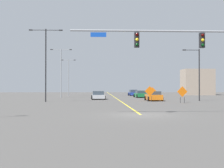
{
  "coord_description": "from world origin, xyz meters",
  "views": [
    {
      "loc": [
        -2.87,
        -20.13,
        1.93
      ],
      "look_at": [
        -0.53,
        34.98,
        2.54
      ],
      "focal_mm": 46.42,
      "sensor_mm": 36.0,
      "label": 1
    }
  ],
  "objects_px": {
    "car_orange_mid": "(154,96)",
    "car_green_near": "(140,94)",
    "street_lamp_mid_left": "(46,59)",
    "construction_sign_right_shoulder": "(152,92)",
    "traffic_signal_assembly": "(198,46)",
    "street_lamp_mid_right": "(68,74)",
    "street_lamp_near_right": "(61,69)",
    "car_blue_passing": "(133,93)",
    "construction_sign_median_far": "(182,92)",
    "street_lamp_far_right": "(198,72)",
    "car_silver_distant": "(98,95)",
    "construction_sign_right_lane": "(150,92)"
  },
  "relations": [
    {
      "from": "traffic_signal_assembly",
      "to": "street_lamp_mid_right",
      "type": "xyz_separation_m",
      "value": [
        -13.86,
        43.92,
        -0.06
      ]
    },
    {
      "from": "street_lamp_mid_right",
      "to": "construction_sign_median_far",
      "type": "distance_m",
      "value": 33.87
    },
    {
      "from": "construction_sign_median_far",
      "to": "construction_sign_right_shoulder",
      "type": "height_order",
      "value": "construction_sign_median_far"
    },
    {
      "from": "traffic_signal_assembly",
      "to": "street_lamp_mid_left",
      "type": "relative_size",
      "value": 1.46
    },
    {
      "from": "traffic_signal_assembly",
      "to": "construction_sign_right_shoulder",
      "type": "bearing_deg",
      "value": 86.97
    },
    {
      "from": "car_blue_passing",
      "to": "construction_sign_median_far",
      "type": "bearing_deg",
      "value": -85.42
    },
    {
      "from": "street_lamp_mid_right",
      "to": "street_lamp_near_right",
      "type": "bearing_deg",
      "value": -90.69
    },
    {
      "from": "street_lamp_far_right",
      "to": "car_blue_passing",
      "type": "xyz_separation_m",
      "value": [
        -6.15,
        25.71,
        -3.47
      ]
    },
    {
      "from": "street_lamp_near_right",
      "to": "car_silver_distant",
      "type": "height_order",
      "value": "street_lamp_near_right"
    },
    {
      "from": "car_orange_mid",
      "to": "street_lamp_near_right",
      "type": "bearing_deg",
      "value": 141.76
    },
    {
      "from": "street_lamp_near_right",
      "to": "car_blue_passing",
      "type": "distance_m",
      "value": 20.07
    },
    {
      "from": "car_green_near",
      "to": "construction_sign_right_shoulder",
      "type": "bearing_deg",
      "value": -85.37
    },
    {
      "from": "street_lamp_far_right",
      "to": "street_lamp_mid_right",
      "type": "bearing_deg",
      "value": 130.74
    },
    {
      "from": "street_lamp_near_right",
      "to": "car_blue_passing",
      "type": "relative_size",
      "value": 2.05
    },
    {
      "from": "street_lamp_mid_left",
      "to": "car_green_near",
      "type": "relative_size",
      "value": 2.1
    },
    {
      "from": "construction_sign_right_shoulder",
      "to": "car_orange_mid",
      "type": "bearing_deg",
      "value": -97.83
    },
    {
      "from": "street_lamp_far_right",
      "to": "construction_sign_median_far",
      "type": "relative_size",
      "value": 3.57
    },
    {
      "from": "traffic_signal_assembly",
      "to": "car_orange_mid",
      "type": "xyz_separation_m",
      "value": [
        0.76,
        21.1,
        -4.17
      ]
    },
    {
      "from": "street_lamp_far_right",
      "to": "street_lamp_near_right",
      "type": "xyz_separation_m",
      "value": [
        -20.8,
        12.8,
        1.14
      ]
    },
    {
      "from": "street_lamp_far_right",
      "to": "street_lamp_mid_left",
      "type": "xyz_separation_m",
      "value": [
        -20.86,
        -1.77,
        1.53
      ]
    },
    {
      "from": "traffic_signal_assembly",
      "to": "car_green_near",
      "type": "bearing_deg",
      "value": 88.9
    },
    {
      "from": "street_lamp_mid_right",
      "to": "car_blue_passing",
      "type": "bearing_deg",
      "value": 6.78
    },
    {
      "from": "street_lamp_mid_left",
      "to": "construction_sign_right_lane",
      "type": "bearing_deg",
      "value": -0.38
    },
    {
      "from": "street_lamp_mid_left",
      "to": "construction_sign_median_far",
      "type": "bearing_deg",
      "value": -10.99
    },
    {
      "from": "street_lamp_mid_right",
      "to": "construction_sign_right_shoulder",
      "type": "height_order",
      "value": "street_lamp_mid_right"
    },
    {
      "from": "street_lamp_mid_left",
      "to": "car_silver_distant",
      "type": "distance_m",
      "value": 11.67
    },
    {
      "from": "car_silver_distant",
      "to": "car_green_near",
      "type": "relative_size",
      "value": 0.86
    },
    {
      "from": "traffic_signal_assembly",
      "to": "street_lamp_near_right",
      "type": "xyz_separation_m",
      "value": [
        -13.99,
        32.73,
        0.44
      ]
    },
    {
      "from": "car_green_near",
      "to": "traffic_signal_assembly",
      "type": "bearing_deg",
      "value": -91.1
    },
    {
      "from": "street_lamp_far_right",
      "to": "construction_sign_right_shoulder",
      "type": "height_order",
      "value": "street_lamp_far_right"
    },
    {
      "from": "street_lamp_near_right",
      "to": "car_green_near",
      "type": "distance_m",
      "value": 15.4
    },
    {
      "from": "car_blue_passing",
      "to": "construction_sign_right_shoulder",
      "type": "bearing_deg",
      "value": -88.09
    },
    {
      "from": "street_lamp_mid_right",
      "to": "car_green_near",
      "type": "distance_m",
      "value": 18.17
    },
    {
      "from": "traffic_signal_assembly",
      "to": "car_green_near",
      "type": "xyz_separation_m",
      "value": [
        0.65,
        33.8,
        -4.21
      ]
    },
    {
      "from": "car_silver_distant",
      "to": "car_blue_passing",
      "type": "bearing_deg",
      "value": 67.99
    },
    {
      "from": "car_orange_mid",
      "to": "car_silver_distant",
      "type": "bearing_deg",
      "value": 147.55
    },
    {
      "from": "car_orange_mid",
      "to": "car_green_near",
      "type": "xyz_separation_m",
      "value": [
        -0.12,
        12.7,
        -0.03
      ]
    },
    {
      "from": "street_lamp_far_right",
      "to": "car_green_near",
      "type": "bearing_deg",
      "value": 113.93
    },
    {
      "from": "construction_sign_right_lane",
      "to": "car_orange_mid",
      "type": "distance_m",
      "value": 3.29
    },
    {
      "from": "car_silver_distant",
      "to": "car_green_near",
      "type": "distance_m",
      "value": 10.96
    },
    {
      "from": "street_lamp_mid_right",
      "to": "car_silver_distant",
      "type": "height_order",
      "value": "street_lamp_mid_right"
    },
    {
      "from": "traffic_signal_assembly",
      "to": "car_blue_passing",
      "type": "xyz_separation_m",
      "value": [
        0.66,
        45.65,
        -4.17
      ]
    },
    {
      "from": "traffic_signal_assembly",
      "to": "car_orange_mid",
      "type": "bearing_deg",
      "value": 87.93
    },
    {
      "from": "car_silver_distant",
      "to": "construction_sign_right_lane",
      "type": "bearing_deg",
      "value": -49.61
    },
    {
      "from": "street_lamp_mid_left",
      "to": "construction_sign_right_shoulder",
      "type": "relative_size",
      "value": 4.88
    },
    {
      "from": "construction_sign_right_shoulder",
      "to": "car_blue_passing",
      "type": "bearing_deg",
      "value": 91.91
    },
    {
      "from": "traffic_signal_assembly",
      "to": "construction_sign_median_far",
      "type": "distance_m",
      "value": 15.56
    },
    {
      "from": "street_lamp_near_right",
      "to": "street_lamp_mid_left",
      "type": "bearing_deg",
      "value": -90.24
    },
    {
      "from": "street_lamp_near_right",
      "to": "street_lamp_mid_left",
      "type": "distance_m",
      "value": 14.57
    },
    {
      "from": "traffic_signal_assembly",
      "to": "construction_sign_median_far",
      "type": "height_order",
      "value": "traffic_signal_assembly"
    }
  ]
}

